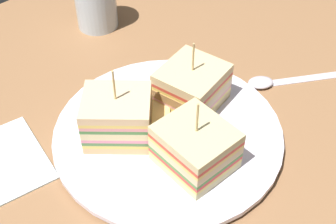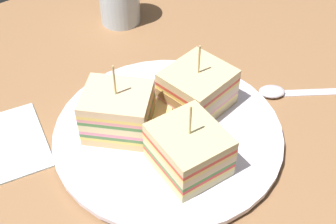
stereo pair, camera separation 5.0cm
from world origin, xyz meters
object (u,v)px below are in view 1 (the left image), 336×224
plate (168,133)px  sandwich_wedge_2 (191,87)px  sandwich_wedge_0 (118,117)px  spoon (274,81)px  sandwich_wedge_1 (195,147)px  chip_pile (156,121)px  drinking_glass (96,4)px

plate → sandwich_wedge_2: sandwich_wedge_2 is taller
sandwich_wedge_0 → sandwich_wedge_2: sandwich_wedge_0 is taller
sandwich_wedge_0 → spoon: size_ratio=0.78×
sandwich_wedge_0 → sandwich_wedge_2: (-9.88, 2.07, -0.24)cm
sandwich_wedge_1 → sandwich_wedge_2: bearing=-41.3°
chip_pile → drinking_glass: bearing=-112.4°
sandwich_wedge_2 → drinking_glass: (-3.75, -23.46, -0.11)cm
drinking_glass → chip_pile: bearing=67.6°
chip_pile → plate: bearing=105.3°
sandwich_wedge_0 → chip_pile: (-4.00, 1.95, -2.07)cm
chip_pile → spoon: bearing=165.4°
plate → drinking_glass: 26.72cm
sandwich_wedge_1 → drinking_glass: bearing=-15.9°
sandwich_wedge_2 → sandwich_wedge_0: bearing=-21.6°
sandwich_wedge_2 → chip_pile: size_ratio=1.40×
chip_pile → drinking_glass: (-9.64, -23.34, 1.72)cm
plate → spoon: (-17.09, 3.01, -0.37)cm
sandwich_wedge_0 → sandwich_wedge_2: size_ratio=1.10×
spoon → drinking_glass: bearing=-40.7°
sandwich_wedge_2 → chip_pile: bearing=-10.9°
spoon → sandwich_wedge_1: bearing=41.1°
sandwich_wedge_0 → sandwich_wedge_1: (-3.04, 9.00, -0.23)cm
sandwich_wedge_0 → spoon: sandwich_wedge_0 is taller
sandwich_wedge_0 → chip_pile: size_ratio=1.53×
plate → sandwich_wedge_2: (-5.45, -1.45, 3.05)cm
spoon → plate: bearing=23.5°
chip_pile → spoon: 18.18cm
chip_pile → sandwich_wedge_0: bearing=-26.1°
sandwich_wedge_0 → drinking_glass: sandwich_wedge_0 is taller
chip_pile → spoon: size_ratio=0.51×
sandwich_wedge_2 → sandwich_wedge_1: bearing=35.6°
sandwich_wedge_0 → sandwich_wedge_1: sandwich_wedge_0 is taller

